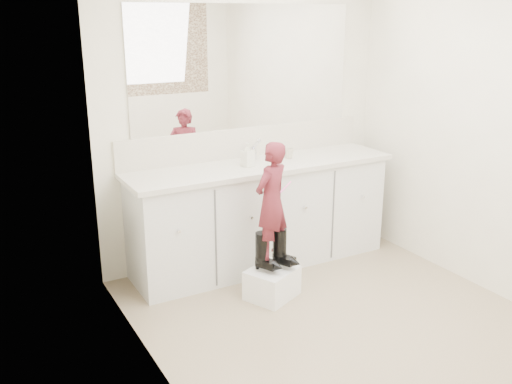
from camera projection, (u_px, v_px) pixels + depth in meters
floor at (348, 327)px, 3.92m from camera, size 3.00×3.00×0.00m
wall_back at (245, 120)px, 4.82m from camera, size 2.60×0.00×2.60m
wall_left at (160, 187)px, 2.96m from camera, size 0.00×3.00×3.00m
wall_right at (498, 137)px, 4.17m from camera, size 0.00×3.00×3.00m
vanity_cabinet at (261, 216)px, 4.82m from camera, size 2.20×0.55×0.85m
countertop at (262, 166)px, 4.67m from camera, size 2.28×0.58×0.04m
backsplash at (246, 142)px, 4.86m from camera, size 2.28×0.03×0.25m
mirror at (245, 67)px, 4.67m from camera, size 2.00×0.02×1.00m
faucet at (252, 153)px, 4.79m from camera, size 0.08×0.08×0.10m
cup at (289, 153)px, 4.82m from camera, size 0.12×0.12×0.08m
soap_bottle at (248, 155)px, 4.55m from camera, size 0.10×0.10×0.19m
step_stool at (272, 283)px, 4.31m from camera, size 0.45×0.42×0.23m
boot_left at (262, 252)px, 4.21m from camera, size 0.18×0.23×0.30m
boot_right at (280, 248)px, 4.28m from camera, size 0.18×0.23×0.30m
toddler at (271, 201)px, 4.13m from camera, size 0.38×0.32×0.87m
toothbrush at (286, 187)px, 4.06m from camera, size 0.13×0.07×0.06m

